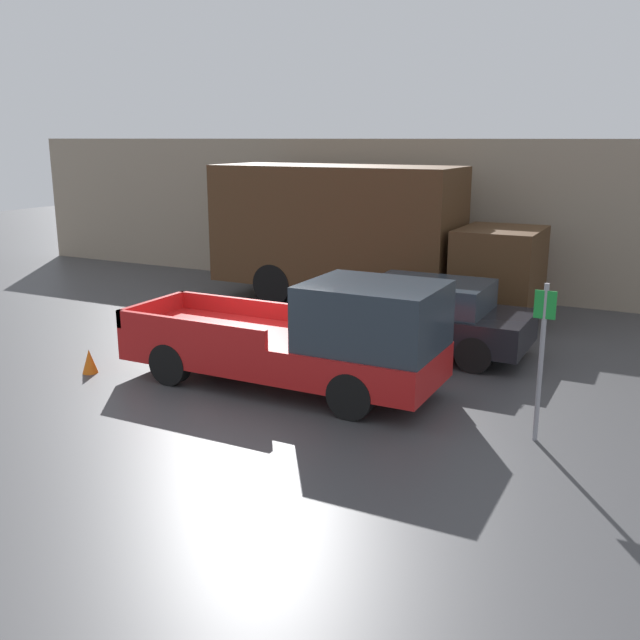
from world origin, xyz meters
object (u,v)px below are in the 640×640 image
Objects in this scene: delivery_truck at (357,231)px; car at (425,315)px; parking_sign at (541,354)px; newspaper_box at (516,283)px; traffic_cone at (90,361)px; pickup_truck at (310,339)px.

car is at bearing -47.64° from delivery_truck.
newspaper_box is (-2.20, 8.85, -0.76)m from parking_sign.
delivery_truck is 7.63× the size of newspaper_box.
car is 1.83× the size of parking_sign.
newspaper_box reaches higher than traffic_cone.
parking_sign reaches higher than pickup_truck.
pickup_truck is at bearing -72.41° from delivery_truck.
newspaper_box is (3.76, 1.99, -1.37)m from delivery_truck.
parking_sign is 2.10× the size of newspaper_box.
car reaches higher than newspaper_box.
pickup_truck is at bearing 14.09° from traffic_cone.
parking_sign is at bearing -5.39° from pickup_truck.
pickup_truck is 4.31m from traffic_cone.
delivery_truck is (-2.06, 6.48, 0.99)m from pickup_truck.
car reaches higher than traffic_cone.
car is 5.38m from newspaper_box.
delivery_truck is 4.47m from newspaper_box.
pickup_truck is 3.31m from car.
delivery_truck is 9.11m from parking_sign.
delivery_truck reaches higher than pickup_truck.
car is 4.61m from parking_sign.
car is 0.50× the size of delivery_truck.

